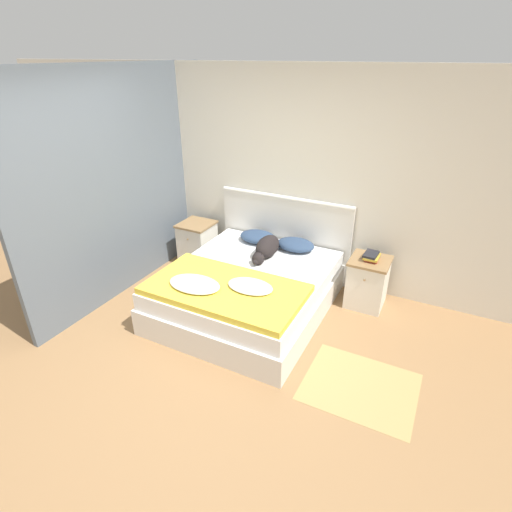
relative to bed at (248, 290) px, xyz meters
name	(u,v)px	position (x,y,z in m)	size (l,w,h in m)	color
ground_plane	(191,364)	(-0.05, -1.07, -0.24)	(16.00, 16.00, 0.00)	#997047
wall_back	(284,177)	(-0.05, 1.06, 1.03)	(9.00, 0.06, 2.55)	silver
wall_side_left	(127,183)	(-1.58, -0.02, 1.03)	(0.06, 3.10, 2.55)	slate
bed	(248,290)	(0.00, 0.00, 0.00)	(1.67, 1.94, 0.49)	silver
headboard	(284,234)	(0.00, 0.99, 0.31)	(1.75, 0.06, 1.06)	silver
nightstand_left	(198,243)	(-1.17, 0.71, 0.05)	(0.43, 0.45, 0.58)	silver
nightstand_right	(367,282)	(1.17, 0.71, 0.05)	(0.43, 0.45, 0.58)	silver
pillow_left	(258,237)	(-0.26, 0.75, 0.31)	(0.46, 0.35, 0.13)	navy
pillow_right	(296,245)	(0.26, 0.75, 0.31)	(0.46, 0.35, 0.13)	navy
quilt	(224,288)	(-0.01, -0.49, 0.29)	(1.57, 0.87, 0.12)	yellow
dog	(267,248)	(0.02, 0.42, 0.36)	(0.23, 0.62, 0.24)	black
book_stack	(372,256)	(1.17, 0.72, 0.38)	(0.17, 0.22, 0.08)	#AD2D28
rug	(360,387)	(1.45, -0.62, -0.24)	(0.96, 0.81, 0.00)	tan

